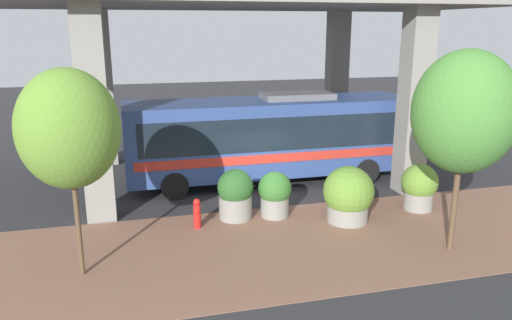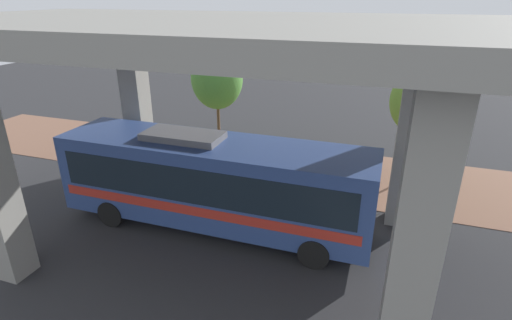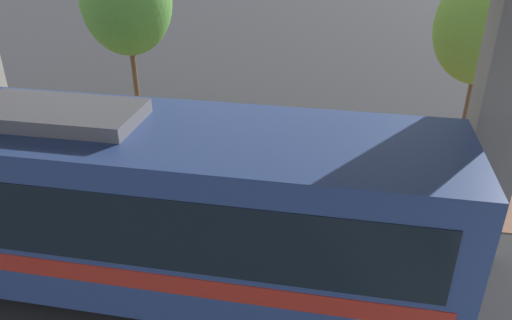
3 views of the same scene
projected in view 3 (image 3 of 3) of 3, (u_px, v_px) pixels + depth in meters
The scene contains 10 objects.
ground_plane at pixel (223, 204), 12.07m from camera, with size 80.00×80.00×0.00m, color #2D2D30.
sidewalk_strip at pixel (248, 150), 14.68m from camera, with size 6.00×40.00×0.02m.
bus at pixel (130, 197), 8.71m from camera, with size 2.80×11.17×3.52m.
fire_hydrant at pixel (338, 174), 12.38m from camera, with size 0.48×0.23×0.96m.
planter_front at pixel (165, 134), 13.56m from camera, with size 1.61×1.61×1.82m.
planter_middle at pixel (283, 167), 12.01m from camera, with size 1.15×1.15×1.65m.
planter_back at pixel (64, 134), 13.70m from camera, with size 1.22×1.22×1.59m.
planter_extra at pixel (232, 161), 12.37m from camera, with size 1.09×1.09×1.51m.
street_tree_near at pixel (483, 28), 12.30m from camera, with size 2.37×2.37×5.16m.
street_tree_far at pixel (126, 1), 14.79m from camera, with size 2.71×2.71×5.52m.
Camera 3 is at (9.89, 2.71, 6.50)m, focal length 35.00 mm.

